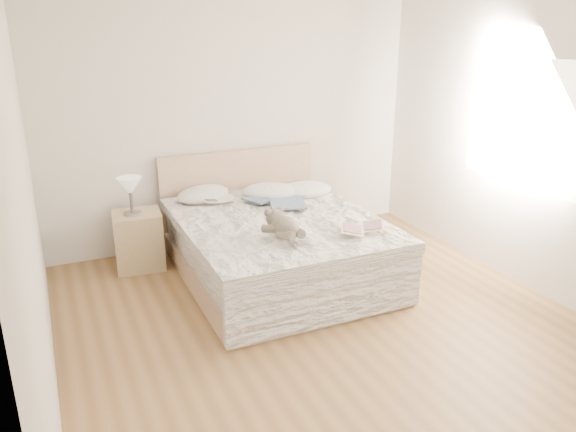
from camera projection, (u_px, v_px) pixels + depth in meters
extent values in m
cube|color=brown|center=(335.00, 334.00, 4.35)|extent=(4.00, 4.50, 0.00)
cube|color=silver|center=(234.00, 116.00, 5.83)|extent=(4.00, 0.02, 2.70)
cube|color=silver|center=(26.00, 200.00, 3.12)|extent=(0.02, 4.50, 2.70)
cube|color=silver|center=(550.00, 140.00, 4.67)|extent=(0.02, 4.50, 2.70)
cube|color=white|center=(523.00, 123.00, 4.89)|extent=(0.02, 1.30, 1.10)
cube|color=tan|center=(277.00, 266.00, 5.30)|extent=(1.68, 2.08, 0.20)
cube|color=white|center=(276.00, 241.00, 5.22)|extent=(1.60, 2.00, 0.30)
cube|color=white|center=(278.00, 224.00, 5.11)|extent=(1.72, 2.05, 0.10)
cube|color=tan|center=(239.00, 195.00, 6.06)|extent=(1.70, 0.06, 1.00)
cube|color=tan|center=(139.00, 240.00, 5.43)|extent=(0.49, 0.44, 0.56)
cylinder|color=#534E48|center=(132.00, 213.00, 5.29)|extent=(0.17, 0.17, 0.02)
cylinder|color=#3B3731|center=(131.00, 201.00, 5.25)|extent=(0.03, 0.03, 0.23)
cone|color=beige|center=(130.00, 186.00, 5.20)|extent=(0.29, 0.29, 0.17)
ellipsoid|color=silver|center=(203.00, 194.00, 5.63)|extent=(0.66, 0.55, 0.17)
ellipsoid|color=white|center=(271.00, 192.00, 5.71)|extent=(0.70, 0.60, 0.18)
ellipsoid|color=white|center=(306.00, 190.00, 5.78)|extent=(0.59, 0.45, 0.16)
cube|color=silver|center=(217.00, 200.00, 5.50)|extent=(0.33, 0.24, 0.02)
cube|color=#FDEBCB|center=(363.00, 228.00, 4.74)|extent=(0.48, 0.44, 0.03)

